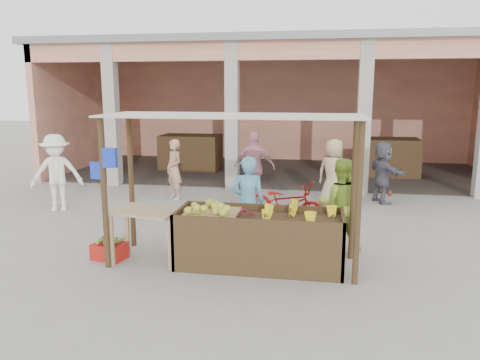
% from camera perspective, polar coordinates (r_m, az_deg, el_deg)
% --- Properties ---
extents(ground, '(60.00, 60.00, 0.00)m').
position_cam_1_polar(ground, '(7.65, -1.42, -10.19)').
color(ground, gray).
rests_on(ground, ground).
extents(market_building, '(14.40, 6.40, 4.20)m').
position_cam_1_polar(market_building, '(15.97, 5.05, 10.81)').
color(market_building, '#F0A47E').
rests_on(market_building, ground).
extents(fruit_stall, '(2.60, 0.95, 0.80)m').
position_cam_1_polar(fruit_stall, '(7.44, 2.38, -7.55)').
color(fruit_stall, '#46331C').
rests_on(fruit_stall, ground).
extents(stall_awning, '(4.09, 1.35, 2.39)m').
position_cam_1_polar(stall_awning, '(7.23, -1.52, 4.75)').
color(stall_awning, '#46331C').
rests_on(stall_awning, ground).
extents(banana_heap, '(1.16, 0.63, 0.21)m').
position_cam_1_polar(banana_heap, '(7.21, 7.07, -4.03)').
color(banana_heap, yellow).
rests_on(banana_heap, fruit_stall).
extents(melon_tray, '(0.84, 0.73, 0.22)m').
position_cam_1_polar(melon_tray, '(7.43, -3.45, -3.55)').
color(melon_tray, tan).
rests_on(melon_tray, fruit_stall).
extents(berry_heap, '(0.39, 0.32, 0.12)m').
position_cam_1_polar(berry_heap, '(7.32, 0.56, -4.06)').
color(berry_heap, maroon).
rests_on(berry_heap, fruit_stall).
extents(side_table, '(1.19, 0.92, 0.86)m').
position_cam_1_polar(side_table, '(7.71, -11.28, -4.61)').
color(side_table, tan).
rests_on(side_table, ground).
extents(papaya_pile, '(0.77, 0.44, 0.22)m').
position_cam_1_polar(papaya_pile, '(7.64, -11.35, -2.80)').
color(papaya_pile, '#5A9531').
rests_on(papaya_pile, side_table).
extents(red_crate, '(0.58, 0.46, 0.27)m').
position_cam_1_polar(red_crate, '(8.11, -15.62, -8.34)').
color(red_crate, '#AD1A12').
rests_on(red_crate, ground).
extents(plantain_bundle, '(0.42, 0.30, 0.08)m').
position_cam_1_polar(plantain_bundle, '(8.05, -15.68, -7.15)').
color(plantain_bundle, '#5F9134').
rests_on(plantain_bundle, red_crate).
extents(produce_sacks, '(0.78, 0.74, 0.60)m').
position_cam_1_polar(produce_sacks, '(12.87, 17.06, -0.48)').
color(produce_sacks, maroon).
rests_on(produce_sacks, ground).
extents(vendor_blue, '(0.73, 0.59, 1.75)m').
position_cam_1_polar(vendor_blue, '(8.16, 0.96, -2.37)').
color(vendor_blue, '#5AA6CD').
rests_on(vendor_blue, ground).
extents(vendor_green, '(0.84, 0.52, 1.71)m').
position_cam_1_polar(vendor_green, '(8.20, 12.12, -2.70)').
color(vendor_green, '#93B737').
rests_on(vendor_green, ground).
extents(motorcycle, '(1.32, 2.00, 0.99)m').
position_cam_1_polar(motorcycle, '(9.53, 5.56, -2.80)').
color(motorcycle, maroon).
rests_on(motorcycle, ground).
extents(shopper_a, '(1.37, 1.08, 1.90)m').
position_cam_1_polar(shopper_a, '(11.45, -21.49, 1.17)').
color(shopper_a, white).
rests_on(shopper_a, ground).
extents(shopper_b, '(1.12, 0.63, 1.87)m').
position_cam_1_polar(shopper_b, '(11.45, 1.77, 1.85)').
color(shopper_b, '#CF8793').
rests_on(shopper_b, ground).
extents(shopper_c, '(1.01, 0.85, 1.79)m').
position_cam_1_polar(shopper_c, '(11.28, 11.36, 1.30)').
color(shopper_c, tan).
rests_on(shopper_c, ground).
extents(shopper_d, '(1.15, 1.60, 1.60)m').
position_cam_1_polar(shopper_d, '(11.94, 17.01, 1.11)').
color(shopper_d, '#545260').
rests_on(shopper_d, ground).
extents(shopper_e, '(0.74, 0.73, 1.59)m').
position_cam_1_polar(shopper_e, '(11.92, -8.02, 1.43)').
color(shopper_e, tan).
rests_on(shopper_e, ground).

